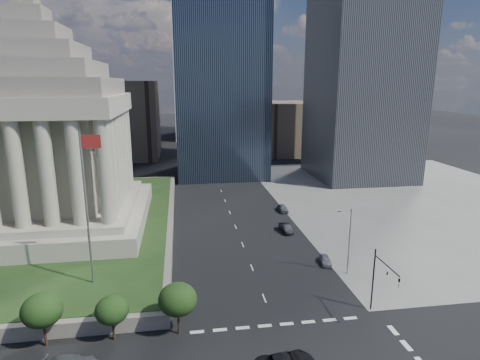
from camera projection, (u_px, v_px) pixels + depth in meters
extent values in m
plane|color=black|center=(213.00, 170.00, 129.01)|extent=(500.00, 500.00, 0.00)
cube|color=slate|center=(416.00, 198.00, 97.24)|extent=(68.00, 90.00, 0.03)
cylinder|color=slate|center=(86.00, 209.00, 49.98)|extent=(0.24, 0.24, 20.00)
cube|color=maroon|center=(90.00, 142.00, 48.15)|extent=(2.40, 0.05, 1.60)
cube|color=black|center=(219.00, 73.00, 117.43)|extent=(26.00, 26.00, 60.00)
cube|color=brown|center=(286.00, 127.00, 160.13)|extent=(20.00, 30.00, 20.00)
cube|color=brown|center=(126.00, 119.00, 150.19)|extent=(24.00, 30.00, 28.00)
cylinder|color=black|center=(373.00, 280.00, 48.68)|extent=(0.18, 0.18, 8.00)
cylinder|color=black|center=(387.00, 265.00, 45.28)|extent=(0.14, 5.50, 0.14)
cube|color=black|center=(399.00, 283.00, 42.83)|extent=(0.30, 0.30, 1.10)
cylinder|color=slate|center=(349.00, 242.00, 57.72)|extent=(0.16, 0.16, 10.00)
cylinder|color=slate|center=(345.00, 210.00, 56.45)|extent=(1.80, 0.12, 0.12)
cube|color=slate|center=(339.00, 211.00, 56.35)|extent=(0.50, 0.22, 0.14)
imported|color=gray|center=(325.00, 260.00, 61.97)|extent=(2.07, 3.87, 1.25)
imported|color=black|center=(286.00, 228.00, 75.20)|extent=(4.65, 1.88, 1.50)
imported|color=slate|center=(283.00, 208.00, 87.24)|extent=(4.38, 1.82, 1.48)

